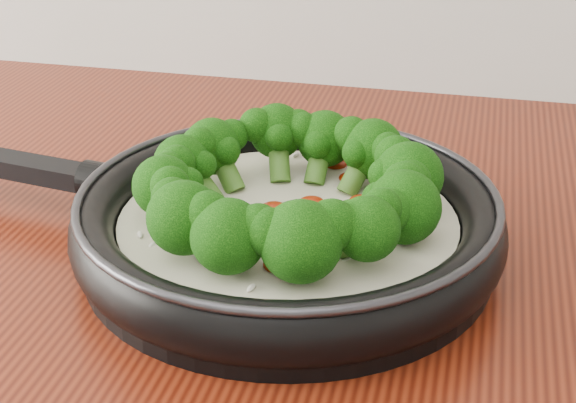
# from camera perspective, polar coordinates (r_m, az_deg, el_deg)

# --- Properties ---
(skillet) EXTENTS (0.56, 0.39, 0.10)m
(skillet) POSITION_cam_1_polar(r_m,az_deg,el_deg) (0.68, -0.13, -0.89)
(skillet) COLOR black
(skillet) RESTS_ON counter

